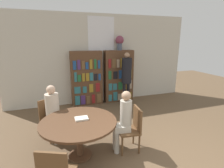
{
  "coord_description": "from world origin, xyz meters",
  "views": [
    {
      "loc": [
        -1.6,
        -2.02,
        2.15
      ],
      "look_at": [
        -0.2,
        2.1,
        1.05
      ],
      "focal_mm": 28.0,
      "sensor_mm": 36.0,
      "label": 1
    }
  ],
  "objects": [
    {
      "name": "wall_back",
      "position": [
        0.0,
        3.86,
        1.51
      ],
      "size": [
        6.4,
        0.07,
        3.0
      ],
      "color": "beige",
      "rests_on": "ground_plane"
    },
    {
      "name": "reading_table",
      "position": [
        -1.24,
        0.93,
        0.63
      ],
      "size": [
        1.39,
        1.39,
        0.73
      ],
      "color": "brown",
      "rests_on": "ground_plane"
    },
    {
      "name": "open_book_on_table",
      "position": [
        -1.18,
        0.98,
        0.74
      ],
      "size": [
        0.24,
        0.18,
        0.03
      ],
      "color": "silver",
      "rests_on": "reading_table"
    },
    {
      "name": "chair_far_side",
      "position": [
        -0.22,
        0.81,
        0.49
      ],
      "size": [
        0.44,
        0.44,
        0.88
      ],
      "rotation": [
        0.0,
        0.0,
        1.46
      ],
      "color": "brown",
      "rests_on": "ground_plane"
    },
    {
      "name": "librarian_standing",
      "position": [
        0.66,
        3.16,
        1.09
      ],
      "size": [
        0.33,
        0.6,
        1.76
      ],
      "color": "black",
      "rests_on": "ground_plane"
    },
    {
      "name": "bookshelf_left",
      "position": [
        -0.57,
        3.66,
        0.9
      ],
      "size": [
        1.02,
        0.34,
        1.81
      ],
      "color": "brown",
      "rests_on": "ground_plane"
    },
    {
      "name": "chair_left_side",
      "position": [
        -1.76,
        1.82,
        0.49
      ],
      "size": [
        0.55,
        0.55,
        0.88
      ],
      "rotation": [
        0.0,
        0.0,
        -2.62
      ],
      "color": "brown",
      "rests_on": "ground_plane"
    },
    {
      "name": "bookshelf_right",
      "position": [
        0.57,
        3.66,
        0.9
      ],
      "size": [
        1.02,
        0.34,
        1.81
      ],
      "color": "brown",
      "rests_on": "ground_plane"
    },
    {
      "name": "seated_reader_left",
      "position": [
        -1.67,
        1.67,
        0.71
      ],
      "size": [
        0.4,
        0.42,
        1.24
      ],
      "rotation": [
        0.0,
        0.0,
        -2.62
      ],
      "color": "beige",
      "rests_on": "ground_plane"
    },
    {
      "name": "flower_vase",
      "position": [
        0.6,
        3.67,
        2.1
      ],
      "size": [
        0.28,
        0.28,
        0.48
      ],
      "color": "#475166",
      "rests_on": "bookshelf_right"
    },
    {
      "name": "seated_reader_right",
      "position": [
        -0.4,
        0.83,
        0.68
      ],
      "size": [
        0.36,
        0.26,
        1.23
      ],
      "rotation": [
        0.0,
        0.0,
        1.46
      ],
      "color": "beige",
      "rests_on": "ground_plane"
    }
  ]
}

